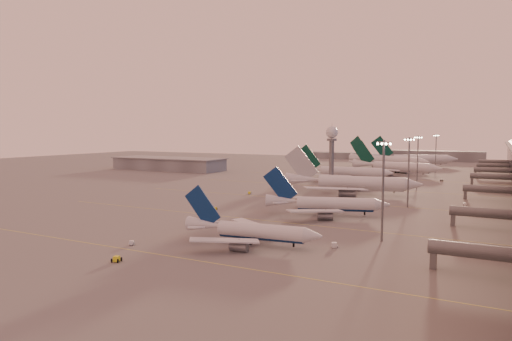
% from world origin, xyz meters
% --- Properties ---
extents(ground, '(700.00, 700.00, 0.00)m').
position_xyz_m(ground, '(0.00, 0.00, 0.00)').
color(ground, '#605E5E').
rests_on(ground, ground).
extents(taxiway_markings, '(180.00, 185.25, 0.02)m').
position_xyz_m(taxiway_markings, '(30.00, 56.00, 0.01)').
color(taxiway_markings, '#D2CA4A').
rests_on(taxiway_markings, ground).
extents(hangar, '(82.00, 27.00, 8.50)m').
position_xyz_m(hangar, '(-120.00, 140.00, 4.32)').
color(hangar, slate).
rests_on(hangar, ground).
extents(radar_tower, '(6.40, 6.40, 31.10)m').
position_xyz_m(radar_tower, '(5.00, 120.00, 20.95)').
color(radar_tower, slate).
rests_on(radar_tower, ground).
extents(mast_a, '(3.60, 0.56, 25.00)m').
position_xyz_m(mast_a, '(58.00, 0.00, 13.74)').
color(mast_a, slate).
rests_on(mast_a, ground).
extents(mast_b, '(3.60, 0.56, 25.00)m').
position_xyz_m(mast_b, '(55.00, 55.00, 13.74)').
color(mast_b, slate).
rests_on(mast_b, ground).
extents(mast_c, '(3.60, 0.56, 25.00)m').
position_xyz_m(mast_c, '(50.00, 110.00, 13.74)').
color(mast_c, slate).
rests_on(mast_c, ground).
extents(mast_d, '(3.60, 0.56, 25.00)m').
position_xyz_m(mast_d, '(48.00, 200.00, 13.74)').
color(mast_d, slate).
rests_on(mast_d, ground).
extents(distant_horizon, '(165.00, 37.50, 9.00)m').
position_xyz_m(distant_horizon, '(2.62, 325.14, 3.89)').
color(distant_horizon, slate).
rests_on(distant_horizon, ground).
extents(narrowbody_near, '(35.44, 28.17, 13.85)m').
position_xyz_m(narrowbody_near, '(31.08, -17.89, 2.81)').
color(narrowbody_near, silver).
rests_on(narrowbody_near, ground).
extents(narrowbody_mid, '(38.94, 30.56, 15.75)m').
position_xyz_m(narrowbody_mid, '(34.59, 26.44, 3.19)').
color(narrowbody_mid, silver).
rests_on(narrowbody_mid, ground).
extents(widebody_white, '(58.32, 46.35, 20.67)m').
position_xyz_m(widebody_white, '(27.95, 79.08, 3.58)').
color(widebody_white, silver).
rests_on(widebody_white, ground).
extents(greentail_a, '(54.02, 43.51, 19.61)m').
position_xyz_m(greentail_a, '(8.59, 131.37, 3.46)').
color(greentail_a, silver).
rests_on(greentail_a, ground).
extents(greentail_b, '(57.04, 45.59, 20.98)m').
position_xyz_m(greentail_b, '(27.57, 176.61, 3.71)').
color(greentail_b, silver).
rests_on(greentail_b, ground).
extents(greentail_c, '(62.23, 49.46, 23.40)m').
position_xyz_m(greentail_c, '(12.75, 225.76, 4.13)').
color(greentail_c, silver).
rests_on(greentail_c, ground).
extents(greentail_d, '(62.02, 49.26, 23.40)m').
position_xyz_m(greentail_d, '(27.26, 252.72, 4.13)').
color(greentail_d, silver).
rests_on(greentail_d, ground).
extents(gsv_truck_a, '(5.60, 4.57, 2.19)m').
position_xyz_m(gsv_truck_a, '(6.32, -31.40, 1.12)').
color(gsv_truck_a, silver).
rests_on(gsv_truck_a, ground).
extents(gsv_tug_near, '(3.25, 4.38, 1.12)m').
position_xyz_m(gsv_tug_near, '(13.07, -43.68, 0.58)').
color(gsv_tug_near, yellow).
rests_on(gsv_tug_near, ground).
extents(gsv_catering_a, '(6.22, 4.70, 4.67)m').
position_xyz_m(gsv_catering_a, '(49.75, -11.18, 2.33)').
color(gsv_catering_a, silver).
rests_on(gsv_catering_a, ground).
extents(gsv_tug_mid, '(3.25, 3.49, 0.86)m').
position_xyz_m(gsv_tug_mid, '(-2.87, 18.75, 0.44)').
color(gsv_tug_mid, yellow).
rests_on(gsv_tug_mid, ground).
extents(gsv_truck_b, '(5.94, 3.00, 2.29)m').
position_xyz_m(gsv_truck_b, '(43.40, 45.25, 1.17)').
color(gsv_truck_b, silver).
rests_on(gsv_truck_b, ground).
extents(gsv_truck_c, '(5.76, 2.94, 2.22)m').
position_xyz_m(gsv_truck_c, '(-10.66, 58.62, 1.13)').
color(gsv_truck_c, yellow).
rests_on(gsv_truck_c, ground).
extents(gsv_catering_b, '(5.62, 3.04, 4.42)m').
position_xyz_m(gsv_catering_b, '(73.11, 66.78, 2.21)').
color(gsv_catering_b, silver).
rests_on(gsv_catering_b, ground).
extents(gsv_tug_far, '(4.03, 4.01, 1.02)m').
position_xyz_m(gsv_tug_far, '(20.37, 98.49, 0.52)').
color(gsv_tug_far, silver).
rests_on(gsv_tug_far, ground).
extents(gsv_tug_hangar, '(3.77, 2.78, 0.97)m').
position_xyz_m(gsv_tug_hangar, '(56.80, 150.52, 0.50)').
color(gsv_tug_hangar, slate).
rests_on(gsv_tug_hangar, ground).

